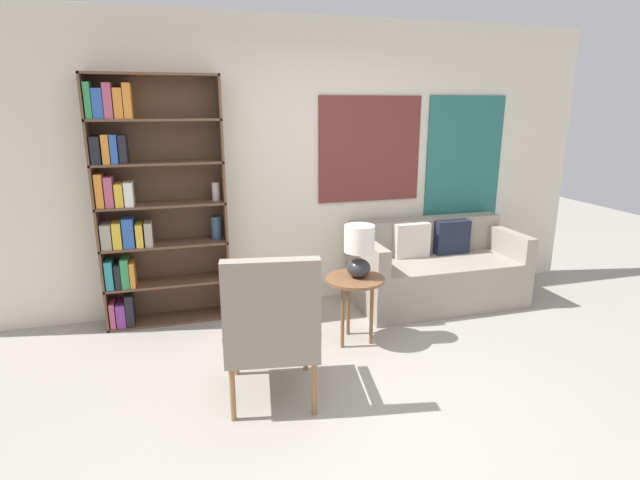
% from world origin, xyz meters
% --- Properties ---
extents(ground_plane, '(14.00, 14.00, 0.00)m').
position_xyz_m(ground_plane, '(0.00, 0.00, 0.00)').
color(ground_plane, '#9E998E').
extents(wall_back, '(6.40, 0.08, 2.70)m').
position_xyz_m(wall_back, '(0.06, 2.03, 1.35)').
color(wall_back, silver).
rests_on(wall_back, ground_plane).
extents(bookshelf, '(1.08, 0.30, 2.16)m').
position_xyz_m(bookshelf, '(-1.27, 1.85, 1.11)').
color(bookshelf, brown).
rests_on(bookshelf, ground_plane).
extents(armchair, '(0.68, 0.72, 1.04)m').
position_xyz_m(armchair, '(-0.47, 0.25, 0.57)').
color(armchair, olive).
rests_on(armchair, ground_plane).
extents(couch, '(1.61, 0.81, 0.80)m').
position_xyz_m(couch, '(1.44, 1.59, 0.32)').
color(couch, '#9E9384').
rests_on(couch, ground_plane).
extents(side_table, '(0.48, 0.48, 0.56)m').
position_xyz_m(side_table, '(0.35, 0.96, 0.49)').
color(side_table, brown).
rests_on(side_table, ground_plane).
extents(table_lamp, '(0.24, 0.24, 0.43)m').
position_xyz_m(table_lamp, '(0.38, 0.97, 0.81)').
color(table_lamp, '#2D2D33').
rests_on(table_lamp, side_table).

